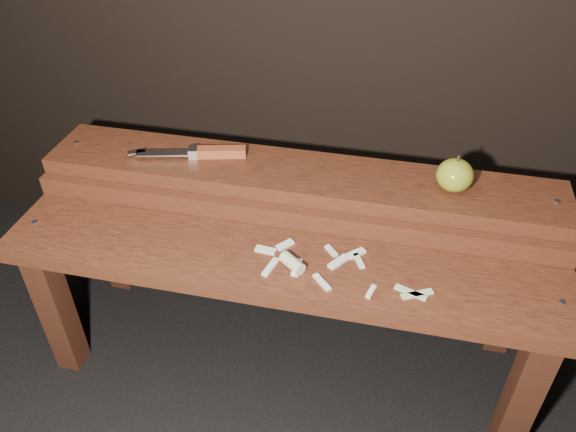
% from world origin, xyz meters
% --- Properties ---
extents(ground, '(60.00, 60.00, 0.00)m').
position_xyz_m(ground, '(0.00, 0.00, 0.00)').
color(ground, black).
extents(bench_front_tier, '(1.20, 0.20, 0.42)m').
position_xyz_m(bench_front_tier, '(0.00, -0.06, 0.35)').
color(bench_front_tier, '#38190E').
rests_on(bench_front_tier, ground).
extents(bench_rear_tier, '(1.20, 0.21, 0.50)m').
position_xyz_m(bench_rear_tier, '(0.00, 0.17, 0.41)').
color(bench_rear_tier, '#38190E').
rests_on(bench_rear_tier, ground).
extents(apple, '(0.08, 0.08, 0.08)m').
position_xyz_m(apple, '(0.34, 0.17, 0.54)').
color(apple, olive).
rests_on(apple, bench_rear_tier).
extents(knife, '(0.28, 0.09, 0.02)m').
position_xyz_m(knife, '(-0.22, 0.18, 0.51)').
color(knife, '#954120').
rests_on(knife, bench_rear_tier).
extents(apple_scraps, '(0.37, 0.14, 0.03)m').
position_xyz_m(apple_scraps, '(0.08, -0.06, 0.43)').
color(apple_scraps, beige).
rests_on(apple_scraps, bench_front_tier).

